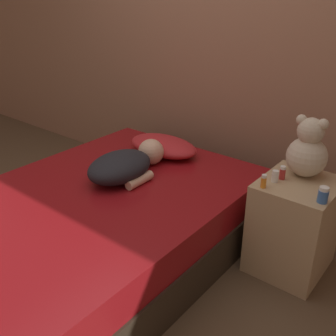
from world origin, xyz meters
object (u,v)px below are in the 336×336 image
teddy_bear (308,151)px  bottle_red (282,173)px  bottle_white (275,176)px  pillow (163,146)px  bottle_blue (323,195)px  bottle_orange (264,181)px  person_lying (126,164)px

teddy_bear → bottle_red: teddy_bear is taller
bottle_white → pillow: bearing=171.2°
bottle_blue → bottle_orange: bearing=-172.3°
person_lying → bottle_blue: 1.23m
bottle_red → bottle_blue: bearing=-24.0°
person_lying → bottle_orange: (0.88, 0.20, 0.07)m
pillow → bottle_blue: 1.28m
bottle_white → bottle_red: bearing=72.9°
pillow → bottle_red: bottle_red is taller
bottle_white → bottle_orange: size_ratio=0.89×
bottle_orange → bottle_red: size_ratio=0.96×
pillow → bottle_orange: 0.98m
person_lying → bottle_red: size_ratio=7.83×
pillow → bottle_orange: bottle_orange is taller
pillow → teddy_bear: (1.06, 0.04, 0.22)m
pillow → bottle_white: (0.96, -0.15, 0.10)m
person_lying → pillow: bearing=96.8°
person_lying → bottle_red: bottle_red is taller
teddy_bear → bottle_red: bearing=-121.4°
person_lying → bottle_blue: size_ratio=7.26×
person_lying → bottle_blue: bottle_blue is taller
pillow → bottle_red: (0.98, -0.09, 0.10)m
person_lying → teddy_bear: size_ratio=1.76×
bottle_white → bottle_orange: 0.11m
bottle_orange → bottle_red: 0.17m
person_lying → bottle_orange: bearing=12.4°
bottle_blue → bottle_white: bearing=167.8°
bottle_orange → teddy_bear: bearing=68.4°
pillow → bottle_blue: bearing=-9.6°
teddy_bear → bottle_white: (-0.10, -0.19, -0.12)m
teddy_bear → bottle_white: teddy_bear is taller
person_lying → bottle_red: 0.99m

